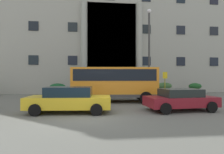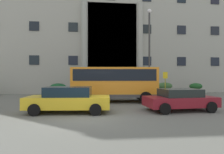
% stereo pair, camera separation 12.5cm
% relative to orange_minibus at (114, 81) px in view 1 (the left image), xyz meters
% --- Properties ---
extents(ground_plane, '(80.00, 64.00, 0.12)m').
position_rel_orange_minibus_xyz_m(ground_plane, '(-1.91, -5.50, -1.69)').
color(ground_plane, '#61635B').
extents(office_building_facade, '(39.49, 9.63, 18.15)m').
position_rel_orange_minibus_xyz_m(office_building_facade, '(-1.90, 11.98, 7.44)').
color(office_building_facade, '#9C9C90').
rests_on(office_building_facade, ground_plane).
extents(orange_minibus, '(6.77, 3.17, 2.73)m').
position_rel_orange_minibus_xyz_m(orange_minibus, '(0.00, 0.00, 0.00)').
color(orange_minibus, orange).
rests_on(orange_minibus, ground_plane).
extents(bus_stop_sign, '(0.44, 0.08, 2.46)m').
position_rel_orange_minibus_xyz_m(bus_stop_sign, '(4.90, 1.63, -0.10)').
color(bus_stop_sign, '#9F921B').
rests_on(bus_stop_sign, ground_plane).
extents(hedge_planter_east, '(1.89, 0.74, 1.39)m').
position_rel_orange_minibus_xyz_m(hedge_planter_east, '(6.07, 4.77, -0.96)').
color(hedge_planter_east, '#6C6A5C').
rests_on(hedge_planter_east, ground_plane).
extents(hedge_planter_far_east, '(1.74, 0.93, 1.33)m').
position_rel_orange_minibus_xyz_m(hedge_planter_far_east, '(-5.44, 5.04, -0.99)').
color(hedge_planter_far_east, slate).
rests_on(hedge_planter_far_east, ground_plane).
extents(hedge_planter_entrance_left, '(1.74, 0.82, 1.23)m').
position_rel_orange_minibus_xyz_m(hedge_planter_entrance_left, '(-1.80, 5.13, -1.04)').
color(hedge_planter_entrance_left, slate).
rests_on(hedge_planter_entrance_left, ground_plane).
extents(hedge_planter_west, '(1.55, 0.99, 1.31)m').
position_rel_orange_minibus_xyz_m(hedge_planter_west, '(9.80, 4.93, -1.00)').
color(hedge_planter_west, slate).
rests_on(hedge_planter_west, ground_plane).
extents(parked_compact_extra, '(4.67, 2.15, 1.44)m').
position_rel_orange_minibus_xyz_m(parked_compact_extra, '(-3.03, -4.22, -0.90)').
color(parked_compact_extra, gold).
rests_on(parked_compact_extra, ground_plane).
extents(white_taxi_kerbside, '(4.17, 2.24, 1.29)m').
position_rel_orange_minibus_xyz_m(white_taxi_kerbside, '(3.42, -4.27, -0.96)').
color(white_taxi_kerbside, maroon).
rests_on(white_taxi_kerbside, ground_plane).
extents(motorcycle_near_kerb, '(1.93, 0.55, 0.89)m').
position_rel_orange_minibus_xyz_m(motorcycle_near_kerb, '(-4.56, -2.45, -1.18)').
color(motorcycle_near_kerb, black).
rests_on(motorcycle_near_kerb, ground_plane).
extents(lamppost_plaza_centre, '(0.40, 0.40, 8.52)m').
position_rel_orange_minibus_xyz_m(lamppost_plaza_centre, '(3.63, 2.39, 3.27)').
color(lamppost_plaza_centre, '#373737').
rests_on(lamppost_plaza_centre, ground_plane).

